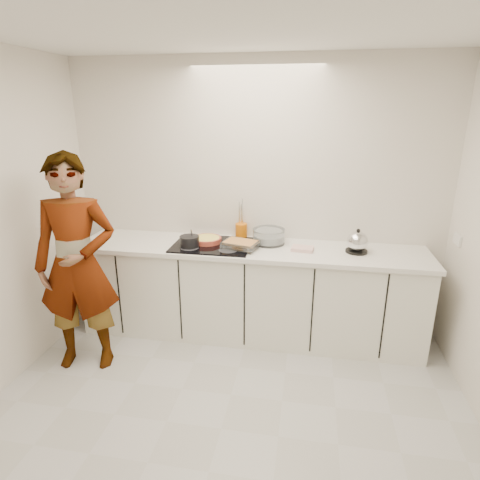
% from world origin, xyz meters
% --- Properties ---
extents(floor, '(3.60, 3.20, 0.00)m').
position_xyz_m(floor, '(0.00, 0.00, 0.00)').
color(floor, '#BDBDBD').
rests_on(floor, ground).
extents(ceiling, '(3.60, 3.20, 0.00)m').
position_xyz_m(ceiling, '(0.00, 0.00, 2.60)').
color(ceiling, white).
rests_on(ceiling, wall_back).
extents(wall_back, '(3.60, 0.00, 2.60)m').
position_xyz_m(wall_back, '(0.00, 1.60, 1.30)').
color(wall_back, beige).
rests_on(wall_back, ground).
extents(base_cabinets, '(3.20, 0.58, 0.87)m').
position_xyz_m(base_cabinets, '(0.00, 1.28, 0.43)').
color(base_cabinets, white).
rests_on(base_cabinets, floor).
extents(countertop, '(3.24, 0.64, 0.04)m').
position_xyz_m(countertop, '(0.00, 1.28, 0.89)').
color(countertop, white).
rests_on(countertop, base_cabinets).
extents(hob, '(0.72, 0.54, 0.01)m').
position_xyz_m(hob, '(-0.35, 1.26, 0.92)').
color(hob, black).
rests_on(hob, countertop).
extents(tart_dish, '(0.33, 0.33, 0.05)m').
position_xyz_m(tart_dish, '(-0.42, 1.31, 0.95)').
color(tart_dish, '#AF4231').
rests_on(tart_dish, hob).
extents(saucepan, '(0.21, 0.21, 0.17)m').
position_xyz_m(saucepan, '(-0.54, 1.16, 0.97)').
color(saucepan, black).
rests_on(saucepan, hob).
extents(baking_dish, '(0.36, 0.30, 0.06)m').
position_xyz_m(baking_dish, '(-0.07, 1.21, 0.96)').
color(baking_dish, silver).
rests_on(baking_dish, hob).
extents(mixing_bowl, '(0.34, 0.34, 0.14)m').
position_xyz_m(mixing_bowl, '(0.16, 1.42, 0.98)').
color(mixing_bowl, silver).
rests_on(mixing_bowl, countertop).
extents(tea_towel, '(0.21, 0.16, 0.03)m').
position_xyz_m(tea_towel, '(0.49, 1.27, 0.93)').
color(tea_towel, white).
rests_on(tea_towel, countertop).
extents(kettle, '(0.24, 0.24, 0.22)m').
position_xyz_m(kettle, '(0.96, 1.30, 1.00)').
color(kettle, black).
rests_on(kettle, countertop).
extents(utensil_crock, '(0.12, 0.12, 0.14)m').
position_xyz_m(utensil_crock, '(-0.12, 1.54, 0.98)').
color(utensil_crock, orange).
rests_on(utensil_crock, countertop).
extents(cook, '(0.75, 0.57, 1.83)m').
position_xyz_m(cook, '(-1.32, 0.58, 0.91)').
color(cook, white).
rests_on(cook, floor).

